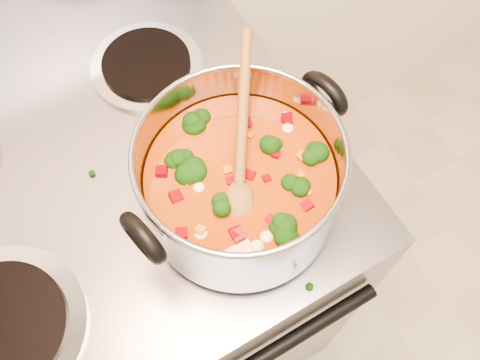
# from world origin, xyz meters

# --- Properties ---
(electric_range) EXTENTS (0.77, 0.69, 1.08)m
(electric_range) POSITION_xyz_m (-0.03, 1.16, 0.47)
(electric_range) COLOR gray
(electric_range) RESTS_ON ground
(stockpot) EXTENTS (0.34, 0.28, 0.17)m
(stockpot) POSITION_xyz_m (0.15, 1.00, 1.01)
(stockpot) COLOR #9C9CA3
(stockpot) RESTS_ON electric_range
(wooden_spoon) EXTENTS (0.17, 0.23, 0.11)m
(wooden_spoon) POSITION_xyz_m (0.16, 1.01, 1.05)
(wooden_spoon) COLOR brown
(wooden_spoon) RESTS_ON stockpot
(cooktop_crumbs) EXTENTS (0.14, 0.32, 0.01)m
(cooktop_crumbs) POSITION_xyz_m (0.15, 1.08, 0.92)
(cooktop_crumbs) COLOR black
(cooktop_crumbs) RESTS_ON electric_range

